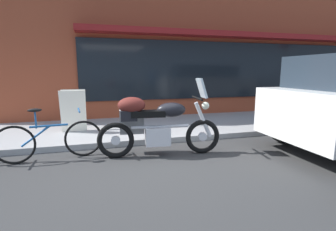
{
  "coord_description": "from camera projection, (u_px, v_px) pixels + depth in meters",
  "views": [
    {
      "loc": [
        -0.68,
        -3.93,
        1.53
      ],
      "look_at": [
        0.57,
        0.54,
        0.7
      ],
      "focal_mm": 26.8,
      "sensor_mm": 36.0,
      "label": 1
    }
  ],
  "objects": [
    {
      "name": "touring_motorcycle",
      "position": [
        153.0,
        123.0,
        4.5
      ],
      "size": [
        2.23,
        0.81,
        1.4
      ],
      "color": "black",
      "rests_on": "ground_plane"
    },
    {
      "name": "ground_plane",
      "position": [
        144.0,
        164.0,
        4.17
      ],
      "size": [
        80.0,
        80.0,
        0.0
      ],
      "primitive_type": "plane",
      "color": "#343434"
    },
    {
      "name": "storefront_building",
      "position": [
        273.0,
        28.0,
        8.73
      ],
      "size": [
        18.61,
        0.9,
        6.13
      ],
      "color": "#964027",
      "rests_on": "ground_plane"
    },
    {
      "name": "parked_bicycle",
      "position": [
        50.0,
        140.0,
        4.3
      ],
      "size": [
        1.73,
        0.48,
        0.92
      ],
      "color": "black",
      "rests_on": "ground_plane"
    },
    {
      "name": "sandwich_board_sign",
      "position": [
        73.0,
        111.0,
        5.84
      ],
      "size": [
        0.55,
        0.42,
        0.97
      ],
      "color": "silver",
      "rests_on": "sidewalk_curb"
    }
  ]
}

